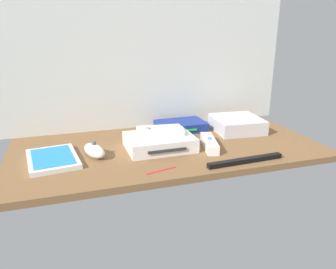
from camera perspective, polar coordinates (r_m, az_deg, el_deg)
The scene contains 11 objects.
ground_plane at distance 107.22cm, azimuth -0.00°, elevation -2.54°, with size 100.00×48.00×2.00cm, color brown.
back_wall at distance 124.03cm, azimuth -3.61°, elevation 15.87°, with size 110.00×1.20×64.00cm, color silver.
game_console at distance 104.12cm, azimuth -1.51°, elevation -1.31°, with size 21.12×16.63×4.40cm.
mini_computer at distance 124.68cm, azimuth 11.99°, elevation 1.81°, with size 18.22×18.22×5.30cm.
game_case at distance 100.46cm, azimuth -19.61°, elevation -4.04°, with size 15.88×20.56×1.56cm.
network_router at distance 122.98cm, azimuth 2.25°, elevation 1.52°, with size 18.24×12.66×3.40cm.
remote_wand at distance 105.72cm, azimuth 7.28°, elevation -1.55°, with size 7.11×15.23×3.40cm.
remote_nunchuk at distance 99.79cm, azimuth -12.82°, elevation -2.77°, with size 7.79×10.92×5.10cm.
remote_classic_pad at distance 104.46cm, azimuth -1.46°, elevation 0.61°, with size 15.26×9.69×2.40cm.
sensor_bar at distance 96.24cm, azimuth 13.44°, elevation -4.47°, with size 24.00×1.80×1.40cm, color black.
stylus_pen at distance 88.70cm, azimuth -1.29°, elevation -6.19°, with size 0.70×0.70×9.00cm, color red.
Camera 1 is at (-30.63, -95.49, 36.95)cm, focal length 34.70 mm.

